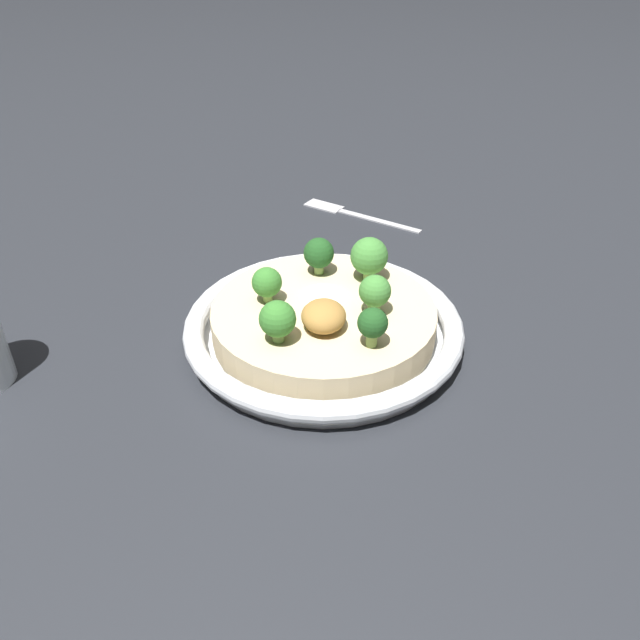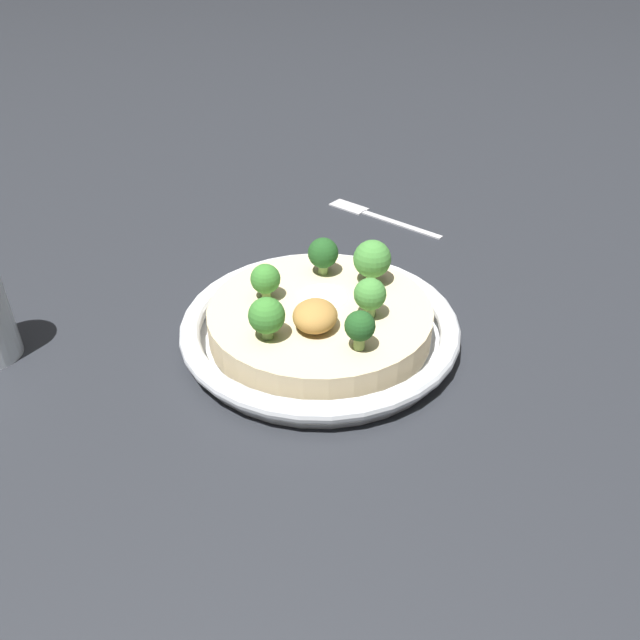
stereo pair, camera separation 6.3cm
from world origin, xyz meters
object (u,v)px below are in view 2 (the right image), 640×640
(risotto_bowl, at_px, (320,325))
(broccoli_front_left, at_px, (360,327))
(broccoli_back_right, at_px, (265,279))
(broccoli_front, at_px, (370,295))
(broccoli_left, at_px, (267,316))
(fork_utensil, at_px, (372,214))
(broccoli_right, at_px, (323,254))
(broccoli_front_right, at_px, (372,259))

(risotto_bowl, height_order, broccoli_front_left, broccoli_front_left)
(broccoli_back_right, height_order, broccoli_front, broccoli_front)
(broccoli_front_left, height_order, broccoli_left, broccoli_left)
(broccoli_left, bearing_deg, fork_utensil, -11.88)
(risotto_bowl, bearing_deg, broccoli_front_left, -145.43)
(broccoli_left, xyz_separation_m, fork_utensil, (0.37, -0.08, -0.06))
(broccoli_front_left, distance_m, broccoli_left, 0.09)
(risotto_bowl, xyz_separation_m, broccoli_left, (-0.06, 0.04, 0.04))
(broccoli_right, relative_size, broccoli_front_left, 1.06)
(broccoli_front_left, distance_m, broccoli_front_right, 0.12)
(broccoli_right, distance_m, fork_utensil, 0.25)
(broccoli_back_right, height_order, broccoli_right, broccoli_right)
(fork_utensil, bearing_deg, risotto_bowl, 116.09)
(broccoli_front, bearing_deg, risotto_bowl, 79.50)
(risotto_bowl, distance_m, broccoli_back_right, 0.07)
(broccoli_front_left, xyz_separation_m, fork_utensil, (0.38, 0.01, -0.06))
(risotto_bowl, relative_size, broccoli_back_right, 7.53)
(risotto_bowl, relative_size, broccoli_front, 6.97)
(broccoli_front_left, height_order, fork_utensil, broccoli_front_left)
(broccoli_front_left, relative_size, broccoli_left, 0.94)
(broccoli_left, height_order, fork_utensil, broccoli_left)
(broccoli_front_right, xyz_separation_m, broccoli_front, (-0.06, -0.00, -0.00))
(risotto_bowl, xyz_separation_m, fork_utensil, (0.31, -0.04, -0.02))
(risotto_bowl, bearing_deg, broccoli_right, 4.53)
(broccoli_front, bearing_deg, broccoli_front_left, 174.13)
(broccoli_back_right, relative_size, broccoli_front, 0.93)
(broccoli_front_left, distance_m, broccoli_front, 0.05)
(broccoli_front, distance_m, fork_utensil, 0.33)
(broccoli_back_right, distance_m, broccoli_front_left, 0.12)
(broccoli_front_right, bearing_deg, risotto_bowl, 139.48)
(broccoli_front_right, distance_m, broccoli_front, 0.06)
(broccoli_right, height_order, fork_utensil, broccoli_right)
(broccoli_front_right, bearing_deg, broccoli_back_right, 113.43)
(risotto_bowl, bearing_deg, broccoli_left, 143.92)
(broccoli_left, bearing_deg, broccoli_front_right, -38.34)
(broccoli_back_right, relative_size, broccoli_front_left, 0.97)
(risotto_bowl, distance_m, fork_utensil, 0.31)
(risotto_bowl, xyz_separation_m, broccoli_front_right, (0.06, -0.05, 0.05))
(broccoli_back_right, relative_size, fork_utensil, 0.23)
(broccoli_right, bearing_deg, broccoli_back_right, 138.50)
(broccoli_back_right, xyz_separation_m, broccoli_front_left, (-0.07, -0.10, 0.00))
(risotto_bowl, distance_m, broccoli_front, 0.07)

